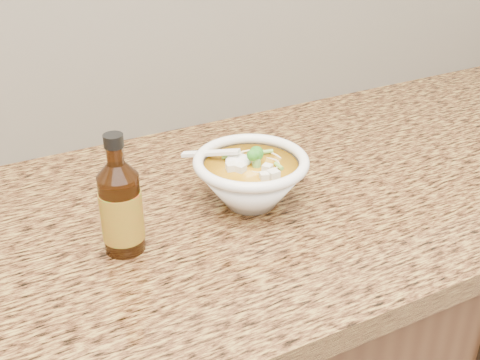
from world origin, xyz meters
name	(u,v)px	position (x,y,z in m)	size (l,w,h in m)	color
counter_slab	(106,244)	(0.00, 1.68, 0.88)	(4.00, 0.68, 0.04)	olive
soup_bowl	(251,179)	(0.24, 1.65, 0.94)	(0.19, 0.19, 0.10)	white
hot_sauce_bottle	(121,208)	(0.02, 1.62, 0.97)	(0.07, 0.07, 0.18)	#361807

